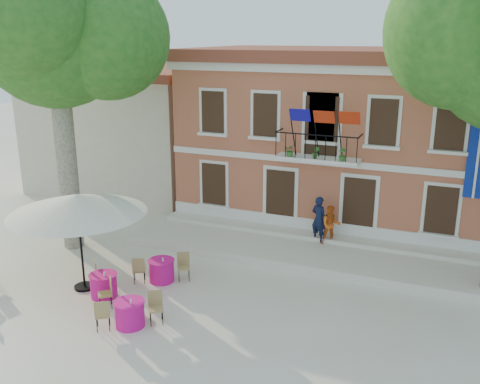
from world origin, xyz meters
The scene contains 11 objects.
ground centered at (0.00, 0.00, 0.00)m, with size 90.00×90.00×0.00m, color beige.
main_building centered at (2.00, 9.99, 3.78)m, with size 13.50×9.59×7.50m.
neighbor_west centered at (-9.50, 11.00, 3.22)m, with size 9.40×9.40×6.40m.
terrace centered at (2.00, 4.40, 0.15)m, with size 14.00×3.40×0.30m, color silver.
plane_tree_west centered at (-6.78, 1.74, 8.18)m, with size 5.66×5.66×11.12m.
patio_umbrella centered at (-4.02, -1.12, 2.92)m, with size 4.37×4.37×3.25m.
pedestrian_navy centered at (2.25, 5.20, 1.21)m, with size 0.66×0.44×1.82m, color black.
pedestrian_orange centered at (2.75, 5.10, 1.07)m, with size 0.75×0.58×1.53m, color #D95A19.
cafe_table_1 centered at (-1.26, -2.57, 0.42)m, with size 1.81×1.45×0.95m.
cafe_table_3 centered at (-3.05, -1.37, 0.42)m, with size 1.55×1.74×0.95m.
cafe_table_4 centered at (-1.92, 0.32, 0.42)m, with size 1.88×1.32×0.95m.
Camera 1 is at (6.93, -14.00, 8.09)m, focal length 40.00 mm.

